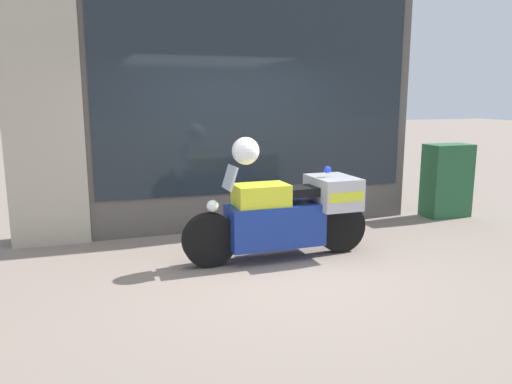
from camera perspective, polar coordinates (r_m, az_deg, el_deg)
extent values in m
plane|color=gray|center=(5.70, 1.90, -8.85)|extent=(60.00, 60.00, 0.00)
cube|color=#56514C|center=(7.28, -3.54, 11.96)|extent=(5.81, 0.40, 4.13)
cube|color=#B2A893|center=(7.08, -23.28, 11.14)|extent=(0.97, 0.55, 4.13)
cube|color=#1E262D|center=(7.20, 0.45, 12.39)|extent=(4.61, 0.02, 3.13)
cube|color=slate|center=(7.58, -0.40, -1.67)|extent=(4.39, 0.30, 0.55)
cube|color=silver|center=(7.57, -0.74, 5.79)|extent=(4.39, 0.02, 1.44)
cube|color=beige|center=(7.40, -0.42, 11.22)|extent=(4.39, 0.30, 0.02)
cube|color=black|center=(7.07, -13.47, 11.26)|extent=(0.18, 0.04, 0.05)
cube|color=#195623|center=(7.19, -6.80, 11.47)|extent=(0.18, 0.04, 0.05)
cube|color=#C68E19|center=(7.40, -0.42, 11.53)|extent=(0.18, 0.04, 0.05)
cube|color=maroon|center=(7.69, 5.54, 11.45)|extent=(0.18, 0.04, 0.05)
cube|color=navy|center=(8.06, 11.01, 11.28)|extent=(0.18, 0.04, 0.05)
cube|color=orange|center=(7.15, -10.69, 0.71)|extent=(0.19, 0.02, 0.27)
cube|color=yellow|center=(7.44, -0.25, 1.31)|extent=(0.19, 0.01, 0.27)
cube|color=white|center=(7.96, 9.11, 1.80)|extent=(0.19, 0.02, 0.27)
cylinder|color=black|center=(5.73, -5.33, -5.49)|extent=(0.63, 0.15, 0.63)
cylinder|color=black|center=(6.34, 9.65, -4.00)|extent=(0.63, 0.15, 0.63)
cube|color=navy|center=(5.94, 2.19, -3.77)|extent=(1.15, 0.47, 0.50)
cube|color=yellow|center=(5.80, 0.58, -0.48)|extent=(0.63, 0.42, 0.28)
cube|color=black|center=(5.96, 4.54, 0.08)|extent=(0.67, 0.35, 0.10)
cube|color=#B7B7BC|center=(6.18, 8.78, 0.01)|extent=(0.51, 0.69, 0.38)
cube|color=yellow|center=(6.18, 8.78, 0.01)|extent=(0.46, 0.69, 0.11)
cube|color=#B2BCC6|center=(5.64, -2.99, 1.66)|extent=(0.12, 0.32, 0.28)
sphere|color=white|center=(5.65, -4.99, -1.62)|extent=(0.14, 0.14, 0.14)
sphere|color=blue|center=(6.09, 8.16, 2.54)|extent=(0.09, 0.09, 0.09)
cube|color=#235633|center=(8.61, 20.96, 1.24)|extent=(0.72, 0.42, 1.17)
sphere|color=white|center=(5.66, -1.19, 4.72)|extent=(0.31, 0.31, 0.31)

